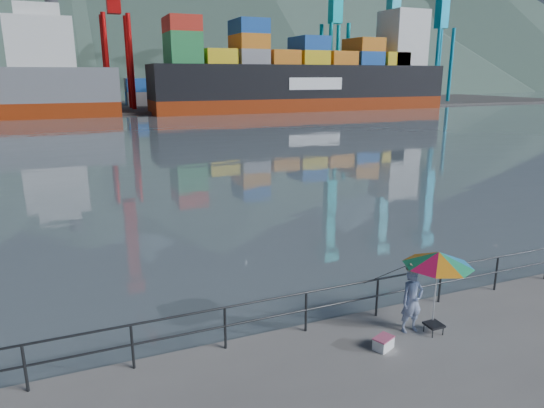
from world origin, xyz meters
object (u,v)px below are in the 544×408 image
at_px(beach_umbrella, 438,259).
at_px(container_ship, 313,75).
at_px(cooler_bag, 383,344).
at_px(fisherman, 412,301).

relative_size(beach_umbrella, container_ship, 0.04).
height_order(beach_umbrella, container_ship, container_ship).
bearing_deg(container_ship, beach_umbrella, -114.92).
relative_size(beach_umbrella, cooler_bag, 4.46).
height_order(beach_umbrella, cooler_bag, beach_umbrella).
bearing_deg(container_ship, fisherman, -115.32).
distance_m(fisherman, beach_umbrella, 1.18).
bearing_deg(cooler_bag, beach_umbrella, -13.13).
height_order(fisherman, beach_umbrella, beach_umbrella).
bearing_deg(beach_umbrella, container_ship, 65.08).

